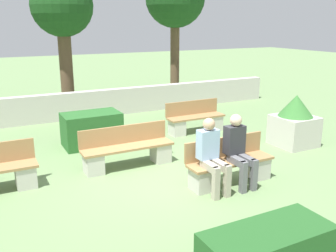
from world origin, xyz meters
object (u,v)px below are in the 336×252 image
bench_front (230,166)px  person_seated_woman (211,152)px  bench_left_side (128,151)px  bench_back (195,121)px  planter_corner_left (295,122)px  tree_center_left (62,9)px  person_seated_man (238,147)px

bench_front → person_seated_woman: 0.69m
bench_left_side → person_seated_woman: person_seated_woman is taller
person_seated_woman → bench_left_side: bearing=116.4°
person_seated_woman → bench_back: bearing=62.8°
bench_back → person_seated_woman: 3.87m
bench_left_side → person_seated_woman: (0.91, -1.83, 0.42)m
person_seated_woman → planter_corner_left: size_ratio=1.06×
bench_left_side → bench_back: (2.67, 1.58, -0.01)m
tree_center_left → person_seated_man: bearing=-79.5°
bench_front → bench_back: size_ratio=1.05×
bench_front → planter_corner_left: bearing=21.9°
bench_front → person_seated_woman: size_ratio=1.30×
bench_back → person_seated_woman: person_seated_woman is taller
bench_front → bench_back: bearing=69.4°
bench_left_side → bench_back: 3.10m
bench_front → planter_corner_left: 3.05m
bench_front → person_seated_woman: bearing=-165.5°
person_seated_man → bench_front: bearing=118.0°
bench_front → planter_corner_left: (2.82, 1.13, 0.28)m
bench_front → person_seated_man: size_ratio=1.30×
bench_back → person_seated_man: person_seated_man is taller
bench_front → bench_left_side: size_ratio=0.89×
bench_left_side → planter_corner_left: (4.25, -0.56, 0.27)m
planter_corner_left → person_seated_woman: bearing=-159.2°
person_seated_woman → planter_corner_left: (3.34, 1.27, -0.14)m
bench_back → person_seated_man: size_ratio=1.23×
person_seated_man → planter_corner_left: person_seated_man is taller
person_seated_man → planter_corner_left: bearing=24.8°
bench_left_side → tree_center_left: (0.09, 5.83, 3.07)m
bench_left_side → bench_back: same height
bench_front → tree_center_left: 8.25m
person_seated_woman → person_seated_man: bearing=0.0°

